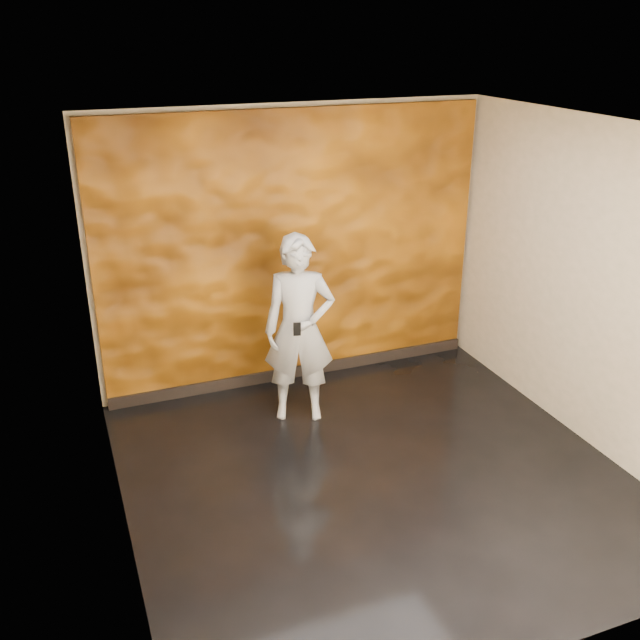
{
  "coord_description": "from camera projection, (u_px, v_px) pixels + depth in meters",
  "views": [
    {
      "loc": [
        -2.22,
        -4.45,
        3.49
      ],
      "look_at": [
        -0.22,
        0.7,
        1.16
      ],
      "focal_mm": 40.0,
      "sensor_mm": 36.0,
      "label": 1
    }
  ],
  "objects": [
    {
      "name": "feature_wall",
      "position": [
        295.0,
        251.0,
        7.07
      ],
      "size": [
        3.9,
        0.06,
        2.75
      ],
      "primitive_type": "cube",
      "color": "#C26E10",
      "rests_on": "ground"
    },
    {
      "name": "baseboard",
      "position": [
        298.0,
        371.0,
        7.55
      ],
      "size": [
        3.9,
        0.04,
        0.12
      ],
      "primitive_type": "cube",
      "color": "black",
      "rests_on": "ground"
    },
    {
      "name": "room",
      "position": [
        380.0,
        321.0,
        5.38
      ],
      "size": [
        4.02,
        4.02,
        2.81
      ],
      "color": "black",
      "rests_on": "ground"
    },
    {
      "name": "phone",
      "position": [
        297.0,
        329.0,
        6.22
      ],
      "size": [
        0.07,
        0.03,
        0.12
      ],
      "primitive_type": "cube",
      "rotation": [
        0.0,
        0.0,
        -0.22
      ],
      "color": "black",
      "rests_on": "man"
    },
    {
      "name": "man",
      "position": [
        299.0,
        329.0,
        6.5
      ],
      "size": [
        0.75,
        0.62,
        1.78
      ],
      "primitive_type": "imported",
      "rotation": [
        0.0,
        0.0,
        -0.35
      ],
      "color": "#949AA2",
      "rests_on": "ground"
    }
  ]
}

